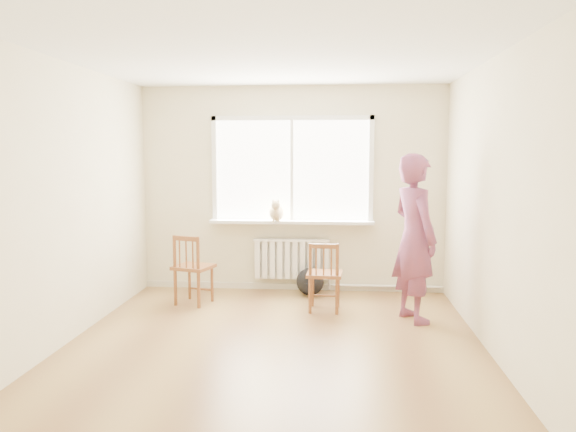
% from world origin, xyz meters
% --- Properties ---
extents(floor, '(4.50, 4.50, 0.00)m').
position_xyz_m(floor, '(0.00, 0.00, 0.00)').
color(floor, '#9F7941').
rests_on(floor, ground).
extents(ceiling, '(4.50, 4.50, 0.00)m').
position_xyz_m(ceiling, '(0.00, 0.00, 2.70)').
color(ceiling, white).
rests_on(ceiling, back_wall).
extents(back_wall, '(4.00, 0.01, 2.70)m').
position_xyz_m(back_wall, '(0.00, 2.25, 1.35)').
color(back_wall, beige).
rests_on(back_wall, ground).
extents(window, '(2.12, 0.05, 1.42)m').
position_xyz_m(window, '(0.00, 2.22, 1.66)').
color(window, white).
rests_on(window, back_wall).
extents(windowsill, '(2.15, 0.22, 0.04)m').
position_xyz_m(windowsill, '(0.00, 2.14, 0.93)').
color(windowsill, white).
rests_on(windowsill, back_wall).
extents(radiator, '(1.00, 0.12, 0.55)m').
position_xyz_m(radiator, '(0.00, 2.16, 0.44)').
color(radiator, white).
rests_on(radiator, back_wall).
extents(heating_pipe, '(1.40, 0.04, 0.04)m').
position_xyz_m(heating_pipe, '(1.25, 2.19, 0.08)').
color(heating_pipe, silver).
rests_on(heating_pipe, back_wall).
extents(baseboard, '(4.00, 0.03, 0.08)m').
position_xyz_m(baseboard, '(0.00, 2.23, 0.04)').
color(baseboard, beige).
rests_on(baseboard, ground).
extents(chair_left, '(0.52, 0.51, 0.85)m').
position_xyz_m(chair_left, '(-1.15, 1.39, 0.43)').
color(chair_left, brown).
rests_on(chair_left, floor).
extents(chair_right, '(0.42, 0.40, 0.81)m').
position_xyz_m(chair_right, '(0.45, 1.23, 0.41)').
color(chair_right, brown).
rests_on(chair_right, floor).
extents(person, '(0.67, 0.79, 1.83)m').
position_xyz_m(person, '(1.43, 0.97, 0.91)').
color(person, '#AE3A69').
rests_on(person, floor).
extents(cat, '(0.21, 0.45, 0.30)m').
position_xyz_m(cat, '(-0.19, 2.05, 1.07)').
color(cat, beige).
rests_on(cat, windowsill).
extents(backpack, '(0.43, 0.39, 0.36)m').
position_xyz_m(backpack, '(0.26, 1.95, 0.18)').
color(backpack, black).
rests_on(backpack, floor).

